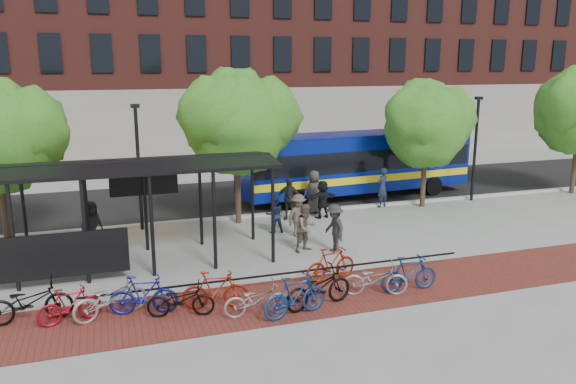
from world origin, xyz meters
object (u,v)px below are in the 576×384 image
object	(u,v)px
pedestrian_0	(91,226)
pedestrian_4	(289,199)
tree_c	(428,121)
bike_3	(144,295)
bike_8	(318,288)
pedestrian_7	(382,188)
bike_4	(181,300)
bike_11	(409,274)
pedestrian_8	(306,228)
bike_2	(110,298)
lamp_post_left	(138,164)
pedestrian_6	(314,192)
pedestrian_2	(275,214)
bike_5	(216,290)
pedestrian_5	(323,199)
bike_1	(70,305)
bus_shelter	(111,179)
bike_10	(375,279)
bike_6	(257,299)
bike_9	(331,264)
pedestrian_3	(298,215)
pedestrian_9	(334,228)
lamp_post_right	(475,146)
bus	(356,161)
bike_0	(29,302)
bike_7	(295,296)
tree_b	(238,118)

from	to	relation	value
pedestrian_0	pedestrian_4	world-z (taller)	pedestrian_0
tree_c	bike_3	size ratio (longest dim) A/B	3.20
pedestrian_4	bike_8	bearing A→B (deg)	-72.30
pedestrian_0	pedestrian_7	distance (m)	13.22
bike_4	pedestrian_7	distance (m)	13.95
bike_11	pedestrian_8	world-z (taller)	pedestrian_8
bike_2	lamp_post_left	bearing A→B (deg)	-30.16
pedestrian_6	pedestrian_2	bearing A→B (deg)	52.01
bike_3	bike_5	xyz separation A→B (m)	(1.93, -0.27, -0.00)
bike_3	pedestrian_0	size ratio (longest dim) A/B	1.00
bike_11	pedestrian_4	distance (m)	8.76
bike_2	pedestrian_5	world-z (taller)	pedestrian_5
bike_1	pedestrian_5	xyz separation A→B (m)	(10.13, 7.54, 0.35)
pedestrian_6	pedestrian_8	xyz separation A→B (m)	(-2.17, -4.90, -0.11)
bus_shelter	bike_2	world-z (taller)	bus_shelter
bike_4	bike_10	world-z (taller)	bike_10
bike_3	bike_6	world-z (taller)	bike_3
tree_c	bike_9	bearing A→B (deg)	-136.80
tree_c	pedestrian_3	size ratio (longest dim) A/B	3.49
bike_3	pedestrian_6	distance (m)	11.79
pedestrian_3	pedestrian_8	bearing A→B (deg)	-131.76
pedestrian_0	pedestrian_2	world-z (taller)	pedestrian_0
bike_11	pedestrian_9	distance (m)	4.11
pedestrian_5	pedestrian_7	world-z (taller)	pedestrian_7
lamp_post_left	bike_10	xyz separation A→B (m)	(6.04, -9.09, -2.24)
lamp_post_right	pedestrian_5	world-z (taller)	lamp_post_right
bus	bike_1	size ratio (longest dim) A/B	7.41
bike_11	pedestrian_7	world-z (taller)	pedestrian_7
bike_0	pedestrian_4	size ratio (longest dim) A/B	1.17
bike_10	pedestrian_6	world-z (taller)	pedestrian_6
bike_5	pedestrian_5	size ratio (longest dim) A/B	1.09
bus	bike_5	bearing A→B (deg)	-134.58
bike_4	bike_5	bearing A→B (deg)	-67.33
pedestrian_6	pedestrian_9	world-z (taller)	pedestrian_6
lamp_post_left	bike_1	xyz separation A→B (m)	(-2.41, -8.22, -2.25)
pedestrian_5	pedestrian_8	world-z (taller)	pedestrian_8
tree_c	lamp_post_right	xyz separation A→B (m)	(2.91, 0.25, -1.31)
lamp_post_left	bus	xyz separation A→B (m)	(10.78, 2.53, -0.87)
lamp_post_left	lamp_post_right	bearing A→B (deg)	0.00
bike_5	pedestrian_0	xyz separation A→B (m)	(-3.31, 6.40, 0.37)
tree_c	bus	world-z (taller)	tree_c
bike_3	bike_8	world-z (taller)	bike_8
bike_7	pedestrian_6	bearing A→B (deg)	-36.22
tree_b	bike_9	world-z (taller)	tree_b
bike_7	pedestrian_4	bearing A→B (deg)	-30.02
pedestrian_5	bike_10	bearing A→B (deg)	67.94
bike_9	bike_11	world-z (taller)	bike_11
bike_5	bike_8	bearing A→B (deg)	-94.37
bike_0	pedestrian_7	distance (m)	16.60
pedestrian_2	pedestrian_3	bearing A→B (deg)	135.27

